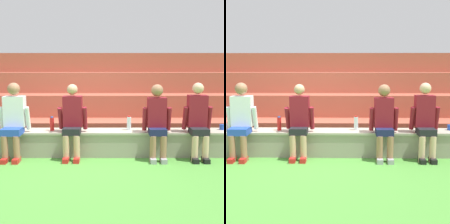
# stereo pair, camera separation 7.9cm
# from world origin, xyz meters

# --- Properties ---
(ground_plane) EXTENTS (80.00, 80.00, 0.00)m
(ground_plane) POSITION_xyz_m (0.00, 0.00, 0.00)
(ground_plane) COLOR #4C9338
(stone_seating_wall) EXTENTS (7.07, 0.49, 0.47)m
(stone_seating_wall) POSITION_xyz_m (0.00, 0.22, 0.25)
(stone_seating_wall) COLOR gray
(stone_seating_wall) RESTS_ON ground
(brick_bleachers) EXTENTS (9.73, 2.65, 1.99)m
(brick_bleachers) POSITION_xyz_m (0.00, 2.41, 0.75)
(brick_bleachers) COLOR #A54E3A
(brick_bleachers) RESTS_ON ground
(person_left_of_center) EXTENTS (0.55, 0.57, 1.36)m
(person_left_of_center) POSITION_xyz_m (-1.24, 0.00, 0.72)
(person_left_of_center) COLOR #996B4C
(person_left_of_center) RESTS_ON ground
(person_center) EXTENTS (0.52, 0.53, 1.33)m
(person_center) POSITION_xyz_m (-0.20, 0.01, 0.70)
(person_center) COLOR tan
(person_center) RESTS_ON ground
(person_right_of_center) EXTENTS (0.51, 0.51, 1.33)m
(person_right_of_center) POSITION_xyz_m (1.31, -0.03, 0.70)
(person_right_of_center) COLOR #996B4C
(person_right_of_center) RESTS_ON ground
(person_far_right) EXTENTS (0.52, 0.54, 1.36)m
(person_far_right) POSITION_xyz_m (2.04, 0.00, 0.71)
(person_far_right) COLOR #DBAD89
(person_far_right) RESTS_ON ground
(water_bottle_near_right) EXTENTS (0.08, 0.08, 0.27)m
(water_bottle_near_right) POSITION_xyz_m (0.82, 0.25, 0.59)
(water_bottle_near_right) COLOR silver
(water_bottle_near_right) RESTS_ON stone_seating_wall
(water_bottle_center_gap) EXTENTS (0.08, 0.08, 0.26)m
(water_bottle_center_gap) POSITION_xyz_m (-0.60, 0.20, 0.59)
(water_bottle_center_gap) COLOR red
(water_bottle_center_gap) RESTS_ON stone_seating_wall
(plastic_cup_right_end) EXTENTS (0.09, 0.09, 0.10)m
(plastic_cup_right_end) POSITION_xyz_m (2.57, 0.28, 0.52)
(plastic_cup_right_end) COLOR blue
(plastic_cup_right_end) RESTS_ON stone_seating_wall
(plastic_cup_middle) EXTENTS (0.08, 0.08, 0.12)m
(plastic_cup_middle) POSITION_xyz_m (-1.60, 0.20, 0.52)
(plastic_cup_middle) COLOR white
(plastic_cup_middle) RESTS_ON stone_seating_wall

